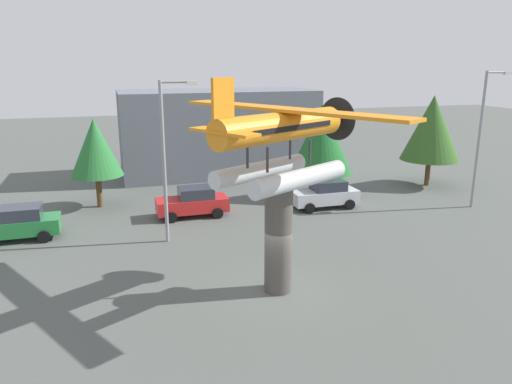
{
  "coord_description": "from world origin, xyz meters",
  "views": [
    {
      "loc": [
        -6.13,
        -16.96,
        8.96
      ],
      "look_at": [
        0.0,
        3.0,
        3.34
      ],
      "focal_mm": 34.19,
      "sensor_mm": 36.0,
      "label": 1
    }
  ],
  "objects_px": {
    "streetlight_primary": "(167,151)",
    "tree_east": "(95,148)",
    "display_pedestal": "(278,238)",
    "tree_center_back": "(321,139)",
    "streetlight_secondary": "(483,131)",
    "car_far_silver": "(325,194)",
    "floatplane_monument": "(282,139)",
    "tree_far_east": "(432,128)",
    "car_near_green": "(18,223)",
    "storefront_building": "(218,132)",
    "car_mid_red": "(193,202)"
  },
  "relations": [
    {
      "from": "streetlight_primary",
      "to": "streetlight_secondary",
      "type": "bearing_deg",
      "value": 1.51
    },
    {
      "from": "car_mid_red",
      "to": "tree_center_back",
      "type": "relative_size",
      "value": 0.67
    },
    {
      "from": "car_near_green",
      "to": "tree_far_east",
      "type": "bearing_deg",
      "value": -172.42
    },
    {
      "from": "car_mid_red",
      "to": "car_far_silver",
      "type": "height_order",
      "value": "same"
    },
    {
      "from": "storefront_building",
      "to": "tree_east",
      "type": "distance_m",
      "value": 12.17
    },
    {
      "from": "streetlight_primary",
      "to": "car_far_silver",
      "type": "bearing_deg",
      "value": 17.34
    },
    {
      "from": "streetlight_primary",
      "to": "floatplane_monument",
      "type": "bearing_deg",
      "value": -63.0
    },
    {
      "from": "display_pedestal",
      "to": "car_mid_red",
      "type": "xyz_separation_m",
      "value": [
        -1.56,
        10.7,
        -1.35
      ]
    },
    {
      "from": "tree_center_back",
      "to": "display_pedestal",
      "type": "bearing_deg",
      "value": -120.87
    },
    {
      "from": "streetlight_primary",
      "to": "streetlight_secondary",
      "type": "relative_size",
      "value": 0.96
    },
    {
      "from": "display_pedestal",
      "to": "car_mid_red",
      "type": "distance_m",
      "value": 10.9
    },
    {
      "from": "car_mid_red",
      "to": "tree_east",
      "type": "relative_size",
      "value": 0.75
    },
    {
      "from": "floatplane_monument",
      "to": "streetlight_primary",
      "type": "relative_size",
      "value": 1.19
    },
    {
      "from": "car_far_silver",
      "to": "streetlight_secondary",
      "type": "relative_size",
      "value": 0.5
    },
    {
      "from": "floatplane_monument",
      "to": "car_near_green",
      "type": "xyz_separation_m",
      "value": [
        -11.01,
        9.37,
        -5.25
      ]
    },
    {
      "from": "car_mid_red",
      "to": "streetlight_primary",
      "type": "xyz_separation_m",
      "value": [
        -1.81,
        -3.8,
        3.81
      ]
    },
    {
      "from": "car_far_silver",
      "to": "tree_east",
      "type": "xyz_separation_m",
      "value": [
        -13.62,
        4.33,
        2.92
      ]
    },
    {
      "from": "tree_far_east",
      "to": "tree_east",
      "type": "bearing_deg",
      "value": 176.8
    },
    {
      "from": "tree_east",
      "to": "streetlight_primary",
      "type": "bearing_deg",
      "value": -64.78
    },
    {
      "from": "car_far_silver",
      "to": "tree_far_east",
      "type": "relative_size",
      "value": 0.63
    },
    {
      "from": "tree_far_east",
      "to": "car_near_green",
      "type": "bearing_deg",
      "value": -172.42
    },
    {
      "from": "storefront_building",
      "to": "tree_far_east",
      "type": "height_order",
      "value": "storefront_building"
    },
    {
      "from": "car_near_green",
      "to": "tree_east",
      "type": "distance_m",
      "value": 7.0
    },
    {
      "from": "storefront_building",
      "to": "tree_east",
      "type": "relative_size",
      "value": 2.78
    },
    {
      "from": "car_near_green",
      "to": "storefront_building",
      "type": "bearing_deg",
      "value": -136.99
    },
    {
      "from": "car_near_green",
      "to": "tree_far_east",
      "type": "height_order",
      "value": "tree_far_east"
    },
    {
      "from": "storefront_building",
      "to": "tree_center_back",
      "type": "xyz_separation_m",
      "value": [
        4.86,
        -9.54,
        0.63
      ]
    },
    {
      "from": "floatplane_monument",
      "to": "car_near_green",
      "type": "relative_size",
      "value": 2.3
    },
    {
      "from": "streetlight_secondary",
      "to": "tree_center_back",
      "type": "height_order",
      "value": "streetlight_secondary"
    },
    {
      "from": "display_pedestal",
      "to": "streetlight_secondary",
      "type": "xyz_separation_m",
      "value": [
        15.89,
        7.4,
        2.63
      ]
    },
    {
      "from": "streetlight_primary",
      "to": "display_pedestal",
      "type": "bearing_deg",
      "value": -63.97
    },
    {
      "from": "storefront_building",
      "to": "streetlight_primary",
      "type": "bearing_deg",
      "value": -111.51
    },
    {
      "from": "tree_east",
      "to": "tree_center_back",
      "type": "relative_size",
      "value": 0.89
    },
    {
      "from": "car_near_green",
      "to": "streetlight_primary",
      "type": "bearing_deg",
      "value": 161.4
    },
    {
      "from": "display_pedestal",
      "to": "tree_center_back",
      "type": "distance_m",
      "value": 14.62
    },
    {
      "from": "tree_center_back",
      "to": "tree_far_east",
      "type": "xyz_separation_m",
      "value": [
        9.01,
        0.61,
        0.28
      ]
    },
    {
      "from": "car_mid_red",
      "to": "tree_center_back",
      "type": "distance_m",
      "value": 9.69
    },
    {
      "from": "tree_center_back",
      "to": "streetlight_secondary",
      "type": "bearing_deg",
      "value": -30.91
    },
    {
      "from": "car_near_green",
      "to": "car_mid_red",
      "type": "distance_m",
      "value": 9.42
    },
    {
      "from": "car_mid_red",
      "to": "tree_center_back",
      "type": "bearing_deg",
      "value": -168.95
    },
    {
      "from": "car_near_green",
      "to": "streetlight_secondary",
      "type": "distance_m",
      "value": 27.15
    },
    {
      "from": "car_far_silver",
      "to": "tree_east",
      "type": "distance_m",
      "value": 14.58
    },
    {
      "from": "car_far_silver",
      "to": "streetlight_primary",
      "type": "distance_m",
      "value": 11.24
    },
    {
      "from": "streetlight_primary",
      "to": "car_near_green",
      "type": "bearing_deg",
      "value": 161.4
    },
    {
      "from": "car_near_green",
      "to": "tree_far_east",
      "type": "distance_m",
      "value": 27.8
    },
    {
      "from": "streetlight_primary",
      "to": "tree_east",
      "type": "relative_size",
      "value": 1.45
    },
    {
      "from": "tree_center_back",
      "to": "floatplane_monument",
      "type": "bearing_deg",
      "value": -120.61
    },
    {
      "from": "car_far_silver",
      "to": "streetlight_secondary",
      "type": "distance_m",
      "value": 10.33
    },
    {
      "from": "car_near_green",
      "to": "streetlight_primary",
      "type": "relative_size",
      "value": 0.52
    },
    {
      "from": "display_pedestal",
      "to": "storefront_building",
      "type": "bearing_deg",
      "value": 83.3
    }
  ]
}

